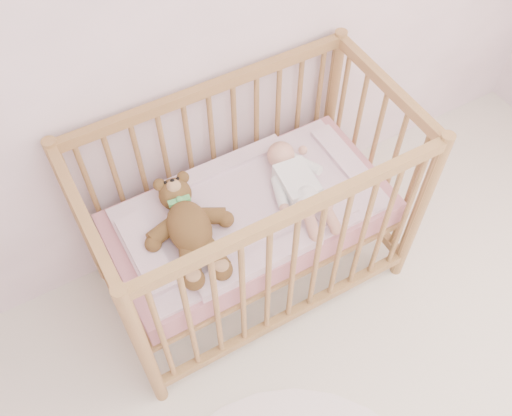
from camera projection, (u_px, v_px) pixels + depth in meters
crib at (250, 216)px, 2.50m from camera, size 1.36×0.76×1.00m
mattress at (250, 218)px, 2.51m from camera, size 1.22×0.62×0.13m
blanket at (250, 208)px, 2.45m from camera, size 1.10×0.58×0.06m
baby at (297, 181)px, 2.44m from camera, size 0.32×0.58×0.13m
teddy_bear at (189, 228)px, 2.29m from camera, size 0.46×0.60×0.15m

